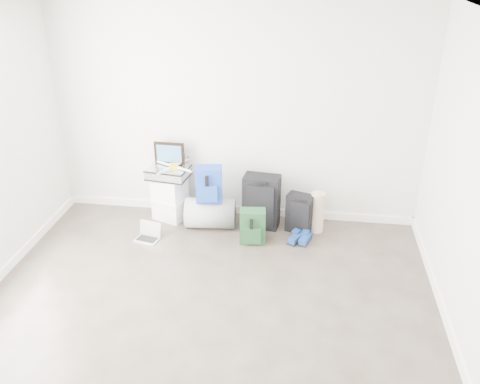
# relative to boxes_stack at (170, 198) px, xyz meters

# --- Properties ---
(ground) EXTENTS (5.00, 5.00, 0.00)m
(ground) POSITION_rel_boxes_stack_xyz_m (0.81, -2.25, -0.29)
(ground) COLOR #352E27
(ground) RESTS_ON ground
(room_envelope) EXTENTS (4.52, 5.02, 2.71)m
(room_envelope) POSITION_rel_boxes_stack_xyz_m (0.81, -2.24, 1.44)
(room_envelope) COLOR silver
(room_envelope) RESTS_ON ground
(boxes_stack) EXTENTS (0.48, 0.44, 0.57)m
(boxes_stack) POSITION_rel_boxes_stack_xyz_m (0.00, 0.00, 0.00)
(boxes_stack) COLOR white
(boxes_stack) RESTS_ON ground
(briefcase) EXTENTS (0.53, 0.42, 0.14)m
(briefcase) POSITION_rel_boxes_stack_xyz_m (-0.00, 0.00, 0.35)
(briefcase) COLOR #B2B2B7
(briefcase) RESTS_ON boxes_stack
(painting) EXTENTS (0.38, 0.04, 0.29)m
(painting) POSITION_rel_boxes_stack_xyz_m (-0.00, 0.10, 0.57)
(painting) COLOR black
(painting) RESTS_ON briefcase
(drone) EXTENTS (0.52, 0.52, 0.05)m
(drone) POSITION_rel_boxes_stack_xyz_m (0.08, -0.02, 0.45)
(drone) COLOR yellow
(drone) RESTS_ON briefcase
(duffel_bag) EXTENTS (0.63, 0.42, 0.37)m
(duffel_bag) POSITION_rel_boxes_stack_xyz_m (0.55, -0.15, -0.10)
(duffel_bag) COLOR gray
(duffel_bag) RESTS_ON ground
(blue_backpack) EXTENTS (0.34, 0.27, 0.44)m
(blue_backpack) POSITION_rel_boxes_stack_xyz_m (0.55, -0.18, 0.30)
(blue_backpack) COLOR #171E97
(blue_backpack) RESTS_ON duffel_bag
(large_suitcase) EXTENTS (0.46, 0.32, 0.67)m
(large_suitcase) POSITION_rel_boxes_stack_xyz_m (1.17, -0.05, 0.05)
(large_suitcase) COLOR black
(large_suitcase) RESTS_ON ground
(green_backpack) EXTENTS (0.32, 0.25, 0.42)m
(green_backpack) POSITION_rel_boxes_stack_xyz_m (1.10, -0.44, -0.09)
(green_backpack) COLOR #14371F
(green_backpack) RESTS_ON ground
(carry_on) EXTENTS (0.35, 0.29, 0.49)m
(carry_on) POSITION_rel_boxes_stack_xyz_m (1.64, -0.11, -0.04)
(carry_on) COLOR black
(carry_on) RESTS_ON ground
(shoes) EXTENTS (0.29, 0.26, 0.08)m
(shoes) POSITION_rel_boxes_stack_xyz_m (1.67, -0.36, -0.25)
(shoes) COLOR black
(shoes) RESTS_ON ground
(rolled_rug) EXTENTS (0.17, 0.17, 0.51)m
(rolled_rug) POSITION_rel_boxes_stack_xyz_m (1.85, -0.07, -0.03)
(rolled_rug) COLOR tan
(rolled_rug) RESTS_ON ground
(laptop) EXTENTS (0.31, 0.26, 0.20)m
(laptop) POSITION_rel_boxes_stack_xyz_m (-0.14, -0.54, -0.24)
(laptop) COLOR silver
(laptop) RESTS_ON ground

